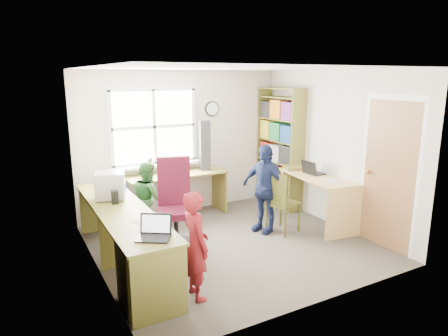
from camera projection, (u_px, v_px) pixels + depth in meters
name	position (u px, v px, depth m)	size (l,w,h in m)	color
room	(230.00, 158.00, 5.40)	(3.64, 3.44, 2.44)	#413B33
l_desk	(148.00, 239.00, 4.63)	(2.38, 2.95, 0.75)	olive
right_desk	(318.00, 189.00, 6.27)	(0.81, 1.42, 0.78)	#E3C071
bookshelf	(279.00, 150.00, 7.15)	(0.30, 1.02, 2.10)	olive
swivel_chair	(175.00, 209.00, 5.46)	(0.71, 0.71, 1.23)	black
wooden_chair	(280.00, 201.00, 5.90)	(0.50, 0.50, 0.93)	#464617
crt_monitor	(110.00, 185.00, 5.14)	(0.44, 0.42, 0.35)	#B0B2B5
laptop_left	(155.00, 232.00, 3.93)	(0.41, 0.39, 0.22)	black
laptop_right	(312.00, 171.00, 6.35)	(0.28, 0.33, 0.22)	black
speaker_a	(115.00, 197.00, 4.96)	(0.10, 0.10, 0.17)	black
speaker_b	(108.00, 186.00, 5.41)	(0.09, 0.09, 0.19)	black
cd_tower	(205.00, 145.00, 6.67)	(0.20, 0.18, 0.84)	black
game_box	(294.00, 168.00, 6.67)	(0.38, 0.38, 0.06)	red
paper_a	(146.00, 221.00, 4.36)	(0.31, 0.36, 0.00)	beige
paper_b	(333.00, 181.00, 5.93)	(0.29, 0.34, 0.00)	beige
potted_plant	(148.00, 167.00, 6.28)	(0.17, 0.14, 0.31)	#317B36
person_red	(196.00, 245.00, 4.15)	(0.43, 0.28, 1.17)	maroon
person_green	(149.00, 198.00, 5.84)	(0.54, 0.42, 1.10)	#2D712D
person_navy	(264.00, 188.00, 5.94)	(0.78, 0.33, 1.34)	#162046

